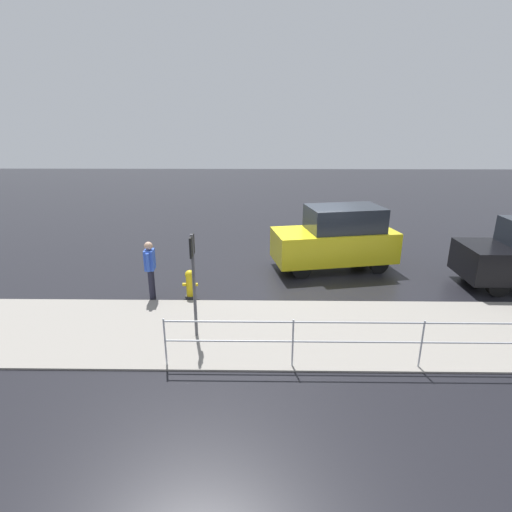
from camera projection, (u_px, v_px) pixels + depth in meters
The scene contains 7 objects.
ground_plane at pixel (308, 269), 13.23m from camera, with size 60.00×60.00×0.00m, color black.
kerb_strip at pixel (328, 331), 9.25m from camera, with size 24.00×3.20×0.04m, color gray.
moving_hatchback at pixel (336, 238), 13.02m from camera, with size 4.15×2.42×2.06m.
fire_hydrant at pixel (190, 284), 10.94m from camera, with size 0.42×0.31×0.80m.
pedestrian at pixel (150, 266), 10.72m from camera, with size 0.26×0.57×1.62m.
metal_railing at pixel (423, 335), 7.64m from camera, with size 9.98×0.04×1.05m.
sign_post at pixel (193, 271), 8.55m from camera, with size 0.07×0.44×2.40m.
Camera 1 is at (1.56, 12.44, 4.61)m, focal length 28.00 mm.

